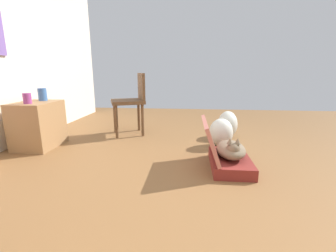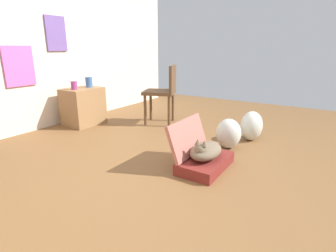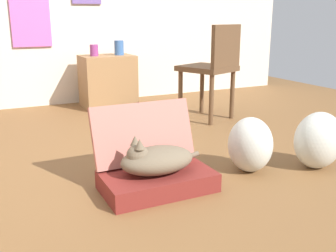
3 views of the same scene
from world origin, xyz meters
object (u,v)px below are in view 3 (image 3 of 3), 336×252
(plastic_bag_white, at_px, (250,145))
(vase_short, at_px, (119,48))
(cat, at_px, (155,159))
(vase_tall, at_px, (94,50))
(suitcase_base, at_px, (157,181))
(side_table, at_px, (108,81))
(plastic_bag_clear, at_px, (318,140))
(chair, at_px, (213,67))

(plastic_bag_white, xyz_separation_m, vase_short, (-0.09, 2.30, 0.47))
(cat, relative_size, vase_tall, 4.18)
(suitcase_base, bearing_deg, side_table, 79.32)
(vase_short, bearing_deg, plastic_bag_clear, -77.65)
(plastic_bag_white, distance_m, side_table, 2.33)
(vase_tall, bearing_deg, plastic_bag_clear, -71.45)
(plastic_bag_white, height_order, vase_tall, vase_tall)
(plastic_bag_white, relative_size, vase_tall, 2.93)
(plastic_bag_white, height_order, plastic_bag_clear, plastic_bag_clear)
(side_table, bearing_deg, suitcase_base, -100.68)
(suitcase_base, relative_size, plastic_bag_clear, 1.67)
(chair, bearing_deg, side_table, -76.47)
(plastic_bag_clear, height_order, vase_tall, vase_tall)
(suitcase_base, xyz_separation_m, vase_tall, (0.29, 2.31, 0.58))
(vase_tall, bearing_deg, plastic_bag_white, -80.70)
(vase_tall, height_order, vase_short, vase_short)
(plastic_bag_clear, relative_size, vase_short, 2.40)
(cat, bearing_deg, plastic_bag_white, 0.89)
(suitcase_base, relative_size, plastic_bag_white, 1.77)
(side_table, bearing_deg, plastic_bag_white, -84.22)
(suitcase_base, xyz_separation_m, plastic_bag_clear, (1.12, -0.14, 0.14))
(plastic_bag_clear, relative_size, side_table, 0.67)
(suitcase_base, height_order, plastic_bag_white, plastic_bag_white)
(cat, bearing_deg, suitcase_base, -1.83)
(suitcase_base, distance_m, cat, 0.14)
(suitcase_base, distance_m, side_table, 2.38)
(plastic_bag_white, distance_m, plastic_bag_clear, 0.47)
(suitcase_base, xyz_separation_m, cat, (-0.01, 0.00, 0.14))
(vase_short, bearing_deg, suitcase_base, -104.11)
(cat, xyz_separation_m, plastic_bag_clear, (1.13, -0.14, -0.00))
(cat, bearing_deg, vase_tall, 82.44)
(vase_short, bearing_deg, vase_tall, 179.61)
(plastic_bag_clear, distance_m, side_table, 2.56)
(plastic_bag_clear, relative_size, chair, 0.42)
(suitcase_base, height_order, vase_tall, vase_tall)
(vase_tall, relative_size, chair, 0.13)
(plastic_bag_white, height_order, vase_short, vase_short)
(vase_tall, xyz_separation_m, vase_short, (0.29, -0.00, 0.02))
(suitcase_base, height_order, chair, chair)
(plastic_bag_white, relative_size, vase_short, 2.27)
(suitcase_base, bearing_deg, plastic_bag_clear, -7.08)
(plastic_bag_clear, bearing_deg, cat, 172.98)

